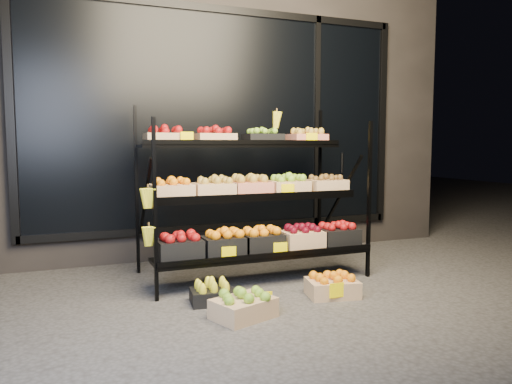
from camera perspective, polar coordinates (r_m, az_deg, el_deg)
name	(u,v)px	position (r m, az deg, el deg)	size (l,w,h in m)	color
ground	(279,293)	(4.40, 2.69, -11.47)	(24.00, 24.00, 0.00)	#514F4C
building	(198,109)	(6.67, -6.65, 9.46)	(6.00, 2.08, 3.50)	#2D2826
display_rack	(252,196)	(4.78, -0.40, -0.46)	(2.18, 1.02, 1.73)	black
tag_floor_a	(264,304)	(3.91, 0.90, -12.73)	(0.13, 0.01, 0.12)	#FFE500
tag_floor_b	(337,295)	(4.19, 9.21, -11.55)	(0.13, 0.01, 0.12)	#FFE500
floor_crate_left	(243,305)	(3.78, -1.45, -12.77)	(0.51, 0.44, 0.21)	#DBB17E
floor_crate_midleft	(212,293)	(4.12, -5.04, -11.44)	(0.37, 0.29, 0.18)	black
floor_crate_midright	(332,285)	(4.33, 8.71, -10.47)	(0.47, 0.38, 0.21)	#DBB17E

